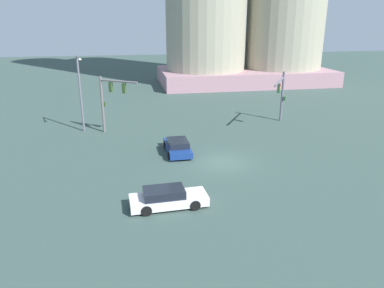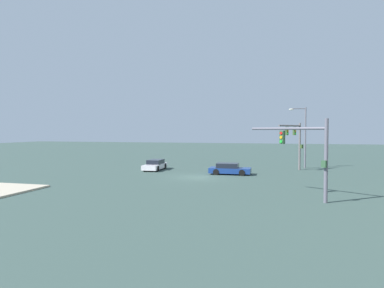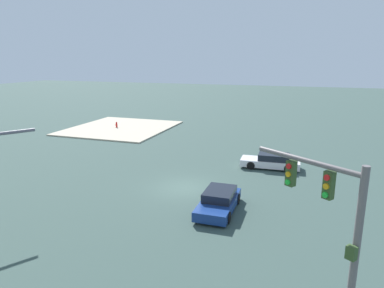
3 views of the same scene
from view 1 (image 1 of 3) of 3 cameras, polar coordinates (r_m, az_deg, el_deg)
The scene contains 6 objects.
ground_plane at distance 29.28m, azimuth 4.58°, elevation -2.83°, with size 190.00×190.00×0.00m, color #354A45.
traffic_signal_near_corner at distance 40.31m, azimuth 13.71°, elevation 8.00°, with size 3.57×5.15×5.48m.
traffic_signal_opposite_side at distance 36.63m, azimuth -12.75°, elevation 7.34°, with size 3.61×2.83×5.59m.
streetlamp_curved_arm at distance 37.72m, azimuth -17.01°, elevation 8.27°, with size 0.76×2.15×7.56m.
sedan_car_approaching at distance 22.34m, azimuth -3.86°, elevation -8.40°, with size 4.76×2.00×1.21m.
sedan_car_waiting_far at distance 31.02m, azimuth -2.28°, elevation -0.39°, with size 2.01×4.42×1.21m.
Camera 1 is at (-7.27, -26.23, 10.79)m, focal length 34.21 mm.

